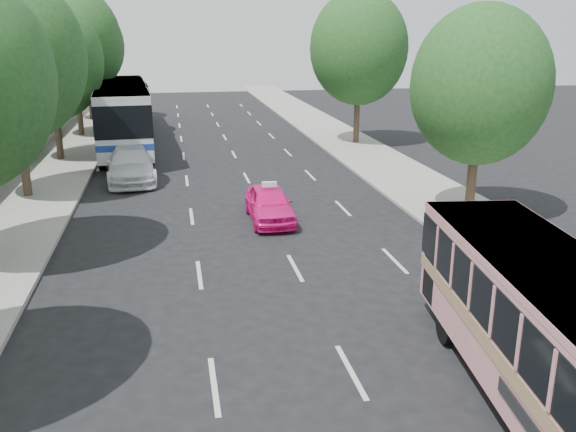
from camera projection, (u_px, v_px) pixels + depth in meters
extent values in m
plane|color=black|center=(287.00, 332.00, 14.65)|extent=(120.00, 120.00, 0.00)
cube|color=#9E998E|center=(57.00, 167.00, 31.89)|extent=(4.00, 90.00, 0.15)
cube|color=#9E998E|center=(368.00, 155.00, 34.94)|extent=(4.00, 90.00, 0.12)
cube|color=#9E998E|center=(19.00, 153.00, 31.32)|extent=(0.30, 90.00, 1.50)
cylinder|color=#38281E|center=(23.00, 155.00, 25.68)|extent=(0.36, 0.36, 3.80)
ellipsoid|color=#1A4A1F|center=(10.00, 57.00, 24.51)|extent=(6.00, 6.00, 6.90)
sphere|color=#1A4A1F|center=(15.00, 26.00, 23.95)|extent=(3.90, 3.90, 3.90)
cylinder|color=#38281E|center=(58.00, 129.00, 33.26)|extent=(0.36, 0.36, 3.50)
ellipsoid|color=#1A4A1F|center=(50.00, 60.00, 32.18)|extent=(5.52, 5.52, 6.35)
sphere|color=#1A4A1F|center=(55.00, 38.00, 31.65)|extent=(3.59, 3.59, 3.59)
cylinder|color=#38281E|center=(79.00, 107.00, 40.72)|extent=(0.36, 0.36, 3.99)
ellipsoid|color=#1A4A1F|center=(73.00, 42.00, 39.49)|extent=(6.30, 6.30, 7.24)
sphere|color=#1A4A1F|center=(76.00, 22.00, 38.91)|extent=(4.09, 4.09, 4.09)
cylinder|color=#38281E|center=(90.00, 97.00, 48.23)|extent=(0.36, 0.36, 3.72)
ellipsoid|color=#1A4A1F|center=(85.00, 46.00, 47.08)|extent=(5.88, 5.88, 6.76)
sphere|color=#1A4A1F|center=(89.00, 30.00, 46.53)|extent=(3.82, 3.82, 3.82)
cylinder|color=#38281E|center=(472.00, 176.00, 23.25)|extent=(0.36, 0.36, 3.23)
ellipsoid|color=#1A4A1F|center=(480.00, 85.00, 22.25)|extent=(5.10, 5.10, 5.87)
sphere|color=#1A4A1F|center=(497.00, 57.00, 21.74)|extent=(3.32, 3.31, 3.31)
cylinder|color=#38281E|center=(357.00, 114.00, 38.24)|extent=(0.36, 0.36, 3.80)
ellipsoid|color=#1A4A1F|center=(359.00, 48.00, 37.07)|extent=(6.00, 6.00, 6.90)
sphere|color=#1A4A1F|center=(368.00, 27.00, 36.51)|extent=(3.90, 3.90, 3.90)
cube|color=#D88B8F|center=(551.00, 331.00, 11.14)|extent=(3.40, 9.26, 2.42)
cube|color=#9E7A59|center=(549.00, 344.00, 11.22)|extent=(3.44, 9.28, 0.32)
cube|color=black|center=(554.00, 309.00, 11.01)|extent=(3.45, 9.30, 0.99)
cube|color=#D88B8F|center=(559.00, 273.00, 10.81)|extent=(3.42, 9.28, 0.14)
cylinder|color=black|center=(447.00, 324.00, 14.03)|extent=(0.39, 0.97, 0.94)
cylinder|color=black|center=(530.00, 321.00, 14.14)|extent=(0.39, 0.97, 0.94)
imported|color=#FB158A|center=(269.00, 204.00, 22.99)|extent=(1.60, 3.93, 1.34)
imported|color=white|center=(131.00, 164.00, 29.14)|extent=(2.63, 5.60, 1.58)
cube|color=silver|center=(123.00, 114.00, 35.55)|extent=(3.66, 13.17, 3.31)
cube|color=black|center=(123.00, 107.00, 35.43)|extent=(3.71, 13.20, 1.63)
cube|color=navy|center=(124.00, 128.00, 35.79)|extent=(3.70, 13.19, 0.33)
cube|color=silver|center=(121.00, 87.00, 35.09)|extent=(3.68, 13.19, 0.15)
cylinder|color=black|center=(105.00, 132.00, 39.54)|extent=(0.43, 1.21, 1.19)
cylinder|color=black|center=(144.00, 131.00, 40.14)|extent=(0.43, 1.21, 1.19)
cylinder|color=black|center=(102.00, 158.00, 31.52)|extent=(0.43, 1.21, 1.19)
cylinder|color=black|center=(150.00, 156.00, 32.12)|extent=(0.43, 1.21, 1.19)
cube|color=white|center=(129.00, 101.00, 44.88)|extent=(3.45, 11.48, 2.87)
cube|color=black|center=(128.00, 96.00, 44.78)|extent=(3.51, 11.52, 1.41)
cube|color=navy|center=(129.00, 111.00, 45.09)|extent=(3.49, 11.51, 0.28)
cube|color=white|center=(127.00, 82.00, 44.48)|extent=(3.47, 11.50, 0.13)
cylinder|color=black|center=(115.00, 115.00, 48.31)|extent=(0.40, 1.06, 1.04)
cylinder|color=black|center=(142.00, 114.00, 48.87)|extent=(0.40, 1.06, 1.04)
cylinder|color=black|center=(117.00, 129.00, 41.39)|extent=(0.40, 1.06, 1.04)
cylinder|color=black|center=(148.00, 127.00, 41.95)|extent=(0.40, 1.06, 1.04)
cube|color=silver|center=(269.00, 184.00, 22.77)|extent=(0.55, 0.18, 0.18)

